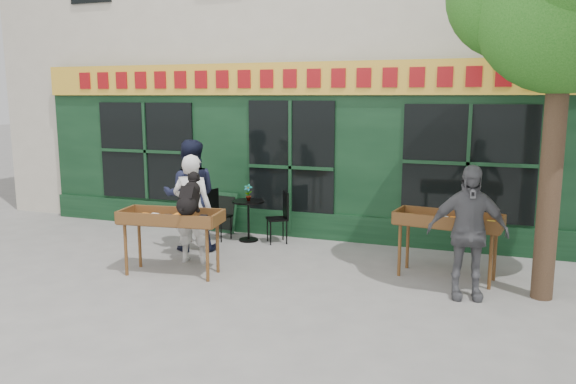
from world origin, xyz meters
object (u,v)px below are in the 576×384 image
(book_cart_center, at_px, (171,221))
(bistro_table, at_px, (248,212))
(dog, at_px, (189,193))
(man_right, at_px, (468,232))
(woman, at_px, (192,209))
(book_cart_right, at_px, (448,224))
(man_left, at_px, (190,195))

(book_cart_center, height_order, bistro_table, book_cart_center)
(dog, height_order, man_right, man_right)
(woman, bearing_deg, book_cart_right, -179.17)
(dog, xyz_separation_m, bistro_table, (-0.06, 2.27, -0.75))
(dog, distance_m, man_left, 1.60)
(book_cart_right, relative_size, man_right, 0.87)
(man_right, distance_m, bistro_table, 4.34)
(woman, relative_size, man_right, 0.98)
(woman, distance_m, book_cart_right, 3.98)
(book_cart_right, distance_m, man_left, 4.36)
(woman, xyz_separation_m, book_cart_right, (3.94, 0.56, -0.06))
(bistro_table, bearing_deg, dog, -88.43)
(book_cart_center, bearing_deg, man_right, -1.06)
(woman, xyz_separation_m, man_left, (-0.41, 0.67, 0.09))
(bistro_table, bearing_deg, woman, -100.41)
(book_cart_center, bearing_deg, woman, 82.77)
(man_left, bearing_deg, woman, 98.47)
(book_cart_center, relative_size, bistro_table, 2.06)
(man_right, bearing_deg, book_cart_right, 99.65)
(book_cart_right, xyz_separation_m, bistro_table, (-3.65, 1.01, -0.28))
(book_cart_center, distance_m, woman, 0.65)
(man_right, xyz_separation_m, bistro_table, (-3.95, 1.76, -0.36))
(dog, height_order, book_cart_right, dog)
(dog, distance_m, woman, 0.88)
(dog, distance_m, man_right, 3.94)
(book_cart_center, bearing_deg, book_cart_right, 9.82)
(book_cart_center, height_order, woman, woman)
(man_right, xyz_separation_m, man_left, (-4.65, 0.86, 0.07))
(bistro_table, bearing_deg, book_cart_center, -97.40)
(dog, relative_size, bistro_table, 0.79)
(bistro_table, bearing_deg, book_cart_right, -15.45)
(man_right, height_order, man_left, man_left)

